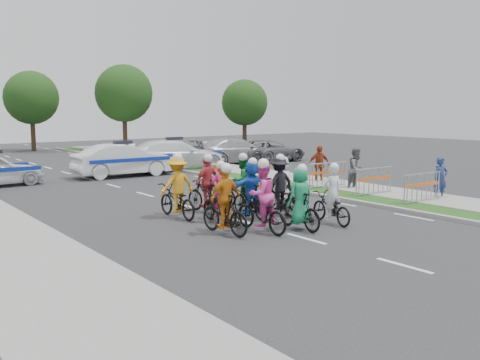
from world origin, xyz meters
TOP-DOWN VIEW (x-y plane):
  - ground at (0.00, 0.00)m, footprint 90.00×90.00m
  - curb_right at (5.10, 5.00)m, footprint 0.20×60.00m
  - grass_strip at (5.80, 5.00)m, footprint 1.20×60.00m
  - sidewalk_right at (7.60, 5.00)m, footprint 2.40×60.00m
  - rider_0 at (1.89, 0.91)m, footprint 0.91×1.84m
  - rider_1 at (0.62, 0.90)m, footprint 0.80×1.79m
  - rider_2 at (-0.41, 1.32)m, footprint 0.86×2.00m
  - rider_3 at (-1.37, 1.68)m, footprint 1.00×1.87m
  - rider_4 at (1.54, 2.85)m, footprint 1.08×1.91m
  - rider_5 at (0.51, 2.94)m, footprint 1.50×1.80m
  - rider_6 at (-0.64, 3.00)m, footprint 0.73×1.84m
  - rider_7 at (2.23, 3.45)m, footprint 0.81×1.74m
  - rider_8 at (1.05, 4.14)m, footprint 0.87×1.94m
  - rider_9 at (-0.07, 4.50)m, footprint 1.01×1.88m
  - rider_10 at (-1.28, 4.34)m, footprint 1.12×1.98m
  - police_car_1 at (1.79, 14.80)m, footprint 4.96×1.94m
  - police_car_2 at (5.22, 15.66)m, footprint 6.02×3.25m
  - civilian_sedan at (9.91, 16.38)m, footprint 5.64×2.83m
  - civilian_suv at (12.46, 16.22)m, footprint 5.04×2.48m
  - spectator_0 at (8.10, 1.34)m, footprint 0.67×0.55m
  - spectator_1 at (7.40, 4.71)m, footprint 0.91×0.74m
  - spectator_2 at (7.72, 7.16)m, footprint 1.09×0.80m
  - barrier_0 at (6.70, 1.15)m, footprint 2.02×0.58m
  - barrier_1 at (6.70, 3.25)m, footprint 2.02×0.58m
  - barrier_2 at (6.70, 5.66)m, footprint 2.03×0.67m
  - cone_0 at (5.04, 7.87)m, footprint 0.40×0.40m
  - cone_1 at (6.26, 13.27)m, footprint 0.40×0.40m
  - tree_1 at (9.00, 30.00)m, footprint 4.55×4.55m
  - tree_2 at (18.00, 26.00)m, footprint 3.85×3.85m
  - tree_4 at (3.00, 34.00)m, footprint 4.20×4.20m

SIDE VIEW (x-z plane):
  - ground at x=0.00m, z-range 0.00..0.00m
  - grass_strip at x=5.80m, z-range 0.00..0.11m
  - curb_right at x=5.10m, z-range 0.00..0.12m
  - sidewalk_right at x=7.60m, z-range 0.00..0.13m
  - cone_0 at x=5.04m, z-range -0.01..0.69m
  - cone_1 at x=6.26m, z-range -0.01..0.69m
  - barrier_0 at x=6.70m, z-range 0.00..1.12m
  - barrier_1 at x=6.70m, z-range 0.00..1.12m
  - barrier_2 at x=6.70m, z-range 0.00..1.12m
  - rider_0 at x=1.89m, z-range -0.30..1.50m
  - rider_6 at x=-0.64m, z-range -0.31..1.54m
  - civilian_suv at x=12.46m, z-range 0.00..1.38m
  - rider_7 at x=2.23m, z-range -0.19..1.58m
  - rider_8 at x=1.05m, z-range -0.25..1.66m
  - rider_1 at x=0.62m, z-range -0.20..1.64m
  - rider_9 at x=-0.07m, z-range -0.22..1.70m
  - rider_3 at x=-1.37m, z-range -0.22..1.70m
  - rider_2 at x=-0.41m, z-range -0.27..1.76m
  - rider_4 at x=1.54m, z-range -0.22..1.72m
  - rider_10 at x=-1.28m, z-range -0.23..1.78m
  - civilian_sedan at x=9.91m, z-range 0.00..1.57m
  - rider_5 at x=0.51m, z-range -0.15..1.72m
  - spectator_0 at x=8.10m, z-range 0.00..1.59m
  - police_car_1 at x=1.79m, z-range 0.00..1.61m
  - police_car_2 at x=5.22m, z-range 0.00..1.66m
  - spectator_2 at x=7.72m, z-range 0.00..1.71m
  - spectator_1 at x=7.40m, z-range 0.00..1.77m
  - tree_2 at x=18.00m, z-range 0.95..6.72m
  - tree_4 at x=3.00m, z-range 1.04..7.34m
  - tree_1 at x=9.00m, z-range 1.12..7.95m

